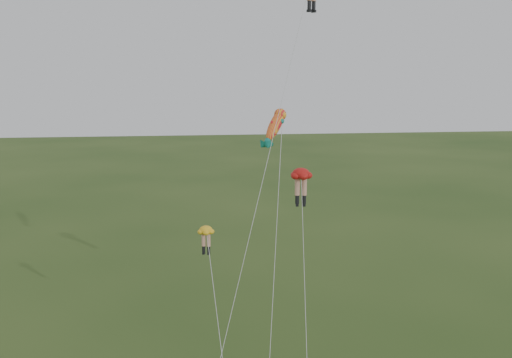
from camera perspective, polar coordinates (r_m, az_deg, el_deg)
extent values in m
cylinder|color=black|center=(40.65, 5.35, 16.93)|extent=(0.26, 0.26, 0.58)
cube|color=black|center=(40.61, 5.34, 16.41)|extent=(0.35, 0.38, 0.17)
cylinder|color=black|center=(41.00, 5.79, 16.86)|extent=(0.26, 0.26, 0.58)
cube|color=black|center=(40.95, 5.78, 16.35)|extent=(0.35, 0.38, 0.17)
cylinder|color=silver|center=(34.04, 0.97, 1.08)|extent=(8.21, 12.56, 24.64)
ellipsoid|color=#B51612|center=(37.90, 4.52, 0.56)|extent=(1.74, 1.74, 0.76)
cylinder|color=tan|center=(38.05, 4.16, -0.77)|extent=(0.34, 0.34, 1.16)
cylinder|color=black|center=(38.22, 4.14, -2.05)|extent=(0.26, 0.26, 0.58)
cube|color=black|center=(38.30, 4.13, -2.60)|extent=(0.24, 0.36, 0.17)
cylinder|color=tan|center=(38.07, 4.85, -0.77)|extent=(0.34, 0.34, 1.16)
cylinder|color=black|center=(38.25, 4.83, -2.05)|extent=(0.26, 0.26, 0.58)
cube|color=black|center=(38.33, 4.83, -2.60)|extent=(0.24, 0.36, 0.17)
cylinder|color=silver|center=(34.97, 4.86, -9.61)|extent=(1.36, 8.87, 11.77)
ellipsoid|color=yellow|center=(33.50, -5.04, -5.09)|extent=(1.28, 1.28, 0.51)
cylinder|color=tan|center=(33.70, -5.27, -6.06)|extent=(0.22, 0.22, 0.77)
cylinder|color=black|center=(33.87, -5.26, -7.00)|extent=(0.18, 0.18, 0.39)
cube|color=black|center=(33.94, -5.25, -7.40)|extent=(0.19, 0.25, 0.11)
cylinder|color=tan|center=(33.62, -4.77, -6.09)|extent=(0.22, 0.22, 0.77)
cylinder|color=black|center=(33.79, -4.75, -7.03)|extent=(0.18, 0.18, 0.39)
cube|color=black|center=(33.86, -4.74, -7.43)|extent=(0.19, 0.25, 0.11)
cylinder|color=silver|center=(31.30, -3.76, -14.64)|extent=(0.87, 7.90, 9.16)
ellipsoid|color=#FFA720|center=(38.59, 1.96, 5.47)|extent=(2.35, 2.40, 2.59)
sphere|color=#FFA720|center=(38.59, 1.96, 5.47)|extent=(1.53, 1.54, 1.27)
cone|color=#127A6B|center=(38.59, 1.96, 5.47)|extent=(1.34, 1.36, 1.19)
cone|color=#127A6B|center=(38.59, 1.96, 5.47)|extent=(1.34, 1.36, 1.19)
cone|color=#127A6B|center=(38.59, 1.96, 5.47)|extent=(0.76, 0.76, 0.67)
cone|color=#127A6B|center=(38.59, 1.96, 5.47)|extent=(0.76, 0.76, 0.67)
cone|color=red|center=(38.59, 1.96, 5.47)|extent=(0.78, 0.79, 0.66)
cylinder|color=silver|center=(34.74, 1.57, -7.29)|extent=(2.17, 10.46, 14.55)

